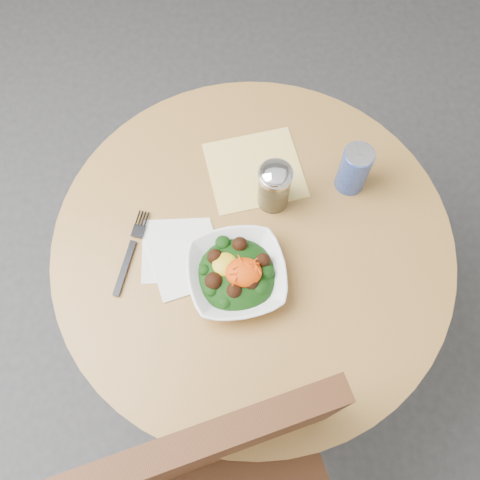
{
  "coord_description": "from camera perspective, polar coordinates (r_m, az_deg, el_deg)",
  "views": [
    {
      "loc": [
        -0.03,
        -0.46,
        1.85
      ],
      "look_at": [
        -0.03,
        -0.02,
        0.81
      ],
      "focal_mm": 40.0,
      "sensor_mm": 36.0,
      "label": 1
    }
  ],
  "objects": [
    {
      "name": "paper_napkins",
      "position": [
        1.18,
        -6.21,
        -1.64
      ],
      "size": [
        0.2,
        0.2,
        0.0
      ],
      "color": "white",
      "rests_on": "table"
    },
    {
      "name": "salad_bowl",
      "position": [
        1.13,
        -0.36,
        -3.68
      ],
      "size": [
        0.24,
        0.24,
        0.08
      ],
      "color": "white",
      "rests_on": "table"
    },
    {
      "name": "ground",
      "position": [
        1.9,
        0.89,
        -9.14
      ],
      "size": [
        6.0,
        6.0,
        0.0
      ],
      "primitive_type": "plane",
      "color": "#303032",
      "rests_on": "ground"
    },
    {
      "name": "cloth_napkin",
      "position": [
        1.27,
        1.6,
        7.48
      ],
      "size": [
        0.25,
        0.24,
        0.0
      ],
      "primitive_type": "cube",
      "rotation": [
        0.0,
        0.0,
        0.22
      ],
      "color": "yellow",
      "rests_on": "table"
    },
    {
      "name": "spice_shaker",
      "position": [
        1.18,
        3.68,
        5.73
      ],
      "size": [
        0.08,
        0.08,
        0.14
      ],
      "color": "silver",
      "rests_on": "table"
    },
    {
      "name": "fork",
      "position": [
        1.2,
        -11.5,
        -0.97
      ],
      "size": [
        0.07,
        0.2,
        0.0
      ],
      "color": "black",
      "rests_on": "table"
    },
    {
      "name": "table",
      "position": [
        1.37,
        1.22,
        -3.57
      ],
      "size": [
        0.9,
        0.9,
        0.75
      ],
      "color": "black",
      "rests_on": "ground"
    },
    {
      "name": "beverage_can",
      "position": [
        1.23,
        12.07,
        7.4
      ],
      "size": [
        0.07,
        0.07,
        0.13
      ],
      "color": "#0D2394",
      "rests_on": "table"
    }
  ]
}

